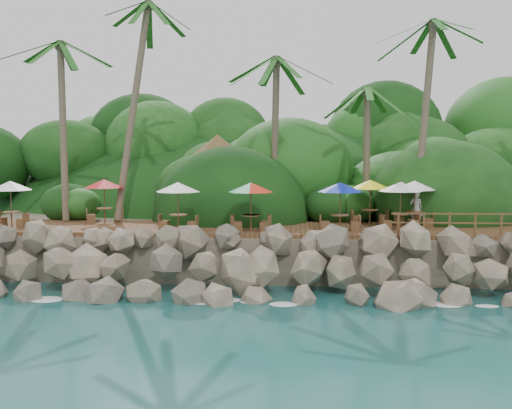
{
  "coord_description": "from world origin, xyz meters",
  "views": [
    {
      "loc": [
        1.93,
        -22.26,
        5.87
      ],
      "look_at": [
        0.0,
        6.0,
        3.4
      ],
      "focal_mm": 41.26,
      "sensor_mm": 36.0,
      "label": 1
    }
  ],
  "objects": [
    {
      "name": "waiter",
      "position": [
        7.8,
        6.75,
        3.16
      ],
      "size": [
        0.74,
        0.62,
        1.72
      ],
      "primitive_type": "imported",
      "rotation": [
        0.0,
        0.0,
        2.75
      ],
      "color": "white",
      "rests_on": "terrace"
    },
    {
      "name": "dining_clusters",
      "position": [
        -0.11,
        5.87,
        4.17
      ],
      "size": [
        21.54,
        5.28,
        2.25
      ],
      "color": "brown",
      "rests_on": "terrace"
    },
    {
      "name": "jungle_hill",
      "position": [
        0.0,
        23.5,
        0.0
      ],
      "size": [
        44.8,
        28.0,
        15.4
      ],
      "primitive_type": "ellipsoid",
      "color": "#143811",
      "rests_on": "ground"
    },
    {
      "name": "jungle_foliage",
      "position": [
        0.0,
        15.0,
        0.0
      ],
      "size": [
        44.0,
        16.0,
        12.0
      ],
      "primitive_type": null,
      "color": "#143811",
      "rests_on": "ground"
    },
    {
      "name": "terrace",
      "position": [
        0.0,
        6.0,
        2.2
      ],
      "size": [
        26.0,
        5.0,
        0.2
      ],
      "primitive_type": "cube",
      "color": "brown",
      "rests_on": "land_base"
    },
    {
      "name": "railing",
      "position": [
        10.26,
        3.65,
        2.91
      ],
      "size": [
        8.3,
        0.1,
        1.0
      ],
      "color": "brown",
      "rests_on": "terrace"
    },
    {
      "name": "land_base",
      "position": [
        0.0,
        16.0,
        1.05
      ],
      "size": [
        32.0,
        25.2,
        2.1
      ],
      "primitive_type": "cube",
      "color": "gray",
      "rests_on": "ground"
    },
    {
      "name": "ground",
      "position": [
        0.0,
        0.0,
        0.0
      ],
      "size": [
        140.0,
        140.0,
        0.0
      ],
      "primitive_type": "plane",
      "color": "#19514F",
      "rests_on": "ground"
    },
    {
      "name": "foam_line",
      "position": [
        0.0,
        0.3,
        0.03
      ],
      "size": [
        25.2,
        0.8,
        0.06
      ],
      "color": "white",
      "rests_on": "ground"
    },
    {
      "name": "seawall",
      "position": [
        0.0,
        2.0,
        1.15
      ],
      "size": [
        29.0,
        4.0,
        2.3
      ],
      "primitive_type": null,
      "color": "gray",
      "rests_on": "ground"
    },
    {
      "name": "palapa",
      "position": [
        -2.35,
        9.64,
        5.79
      ],
      "size": [
        5.46,
        5.46,
        4.6
      ],
      "color": "brown",
      "rests_on": "ground"
    },
    {
      "name": "palms",
      "position": [
        2.35,
        8.64,
        11.73
      ],
      "size": [
        32.64,
        7.23,
        12.92
      ],
      "color": "brown",
      "rests_on": "ground"
    }
  ]
}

